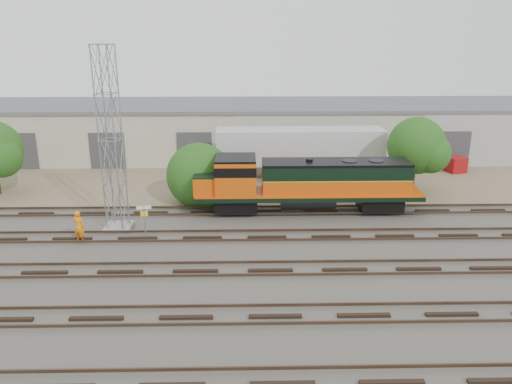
{
  "coord_description": "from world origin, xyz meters",
  "views": [
    {
      "loc": [
        -1.29,
        -27.02,
        12.36
      ],
      "look_at": [
        -0.62,
        4.0,
        2.2
      ],
      "focal_mm": 35.0,
      "sensor_mm": 36.0,
      "label": 1
    }
  ],
  "objects_px": {
    "semi_trailer": "(304,148)",
    "signal_tower": "(111,144)",
    "worker": "(79,226)",
    "locomotive": "(305,183)"
  },
  "relations": [
    {
      "from": "locomotive",
      "to": "signal_tower",
      "type": "height_order",
      "value": "signal_tower"
    },
    {
      "from": "locomotive",
      "to": "worker",
      "type": "xyz_separation_m",
      "value": [
        -14.22,
        -4.79,
        -1.2
      ]
    },
    {
      "from": "semi_trailer",
      "to": "signal_tower",
      "type": "bearing_deg",
      "value": -140.96
    },
    {
      "from": "signal_tower",
      "to": "semi_trailer",
      "type": "height_order",
      "value": "signal_tower"
    },
    {
      "from": "worker",
      "to": "semi_trailer",
      "type": "xyz_separation_m",
      "value": [
        15.09,
        13.24,
        1.73
      ]
    },
    {
      "from": "signal_tower",
      "to": "semi_trailer",
      "type": "relative_size",
      "value": 0.81
    },
    {
      "from": "semi_trailer",
      "to": "worker",
      "type": "bearing_deg",
      "value": -139.57
    },
    {
      "from": "locomotive",
      "to": "worker",
      "type": "bearing_deg",
      "value": -161.39
    },
    {
      "from": "locomotive",
      "to": "signal_tower",
      "type": "relative_size",
      "value": 1.37
    },
    {
      "from": "worker",
      "to": "semi_trailer",
      "type": "relative_size",
      "value": 0.14
    }
  ]
}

